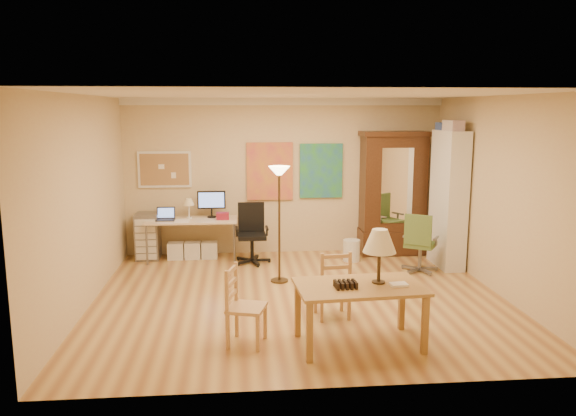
{
  "coord_description": "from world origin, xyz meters",
  "views": [
    {
      "loc": [
        -0.8,
        -7.22,
        2.52
      ],
      "look_at": [
        -0.13,
        0.3,
        1.18
      ],
      "focal_mm": 35.0,
      "sensor_mm": 36.0,
      "label": 1
    }
  ],
  "objects": [
    {
      "name": "torchiere_lamp",
      "position": [
        -0.22,
        0.75,
        1.37
      ],
      "size": [
        0.31,
        0.31,
        1.71
      ],
      "color": "#3E2E18",
      "rests_on": "floor"
    },
    {
      "name": "office_chair_black",
      "position": [
        -0.59,
        1.83,
        0.26
      ],
      "size": [
        0.61,
        0.61,
        0.99
      ],
      "color": "black",
      "rests_on": "floor"
    },
    {
      "name": "dining_table",
      "position": [
        0.55,
        -1.56,
        0.8
      ],
      "size": [
        1.39,
        0.9,
        1.26
      ],
      "color": "brown",
      "rests_on": "floor"
    },
    {
      "name": "ladder_chair_left",
      "position": [
        -0.76,
        -1.44,
        0.4
      ],
      "size": [
        0.48,
        0.49,
        0.86
      ],
      "color": "#B18051",
      "rests_on": "floor"
    },
    {
      "name": "crown_molding",
      "position": [
        0.0,
        2.46,
        2.64
      ],
      "size": [
        5.5,
        0.08,
        0.12
      ],
      "primitive_type": "cube",
      "color": "white",
      "rests_on": "floor"
    },
    {
      "name": "wastebin",
      "position": [
        1.08,
        1.79,
        0.18
      ],
      "size": [
        0.29,
        0.29,
        0.36
      ],
      "primitive_type": "cylinder",
      "color": "silver",
      "rests_on": "floor"
    },
    {
      "name": "office_chair_green",
      "position": [
        2.0,
        1.04,
        0.25
      ],
      "size": [
        0.59,
        0.59,
        0.94
      ],
      "color": "slate",
      "rests_on": "floor"
    },
    {
      "name": "ladder_chair_back",
      "position": [
        0.32,
        -0.75,
        0.4
      ],
      "size": [
        0.43,
        0.41,
        0.85
      ],
      "color": "#B18051",
      "rests_on": "floor"
    },
    {
      "name": "drawer_cart",
      "position": [
        -2.34,
        2.24,
        0.39
      ],
      "size": [
        0.39,
        0.47,
        0.78
      ],
      "color": "slate",
      "rests_on": "floor"
    },
    {
      "name": "corkboard",
      "position": [
        -2.05,
        2.47,
        1.5
      ],
      "size": [
        0.9,
        0.04,
        0.62
      ],
      "primitive_type": "cube",
      "color": "#AD7A51",
      "rests_on": "floor"
    },
    {
      "name": "bookshelf",
      "position": [
        2.55,
        1.38,
        1.09
      ],
      "size": [
        0.33,
        0.87,
        2.19
      ],
      "color": "white",
      "rests_on": "floor"
    },
    {
      "name": "art_panel_right",
      "position": [
        0.65,
        2.47,
        1.45
      ],
      "size": [
        0.75,
        0.04,
        0.95
      ],
      "primitive_type": "cube",
      "color": "teal",
      "rests_on": "floor"
    },
    {
      "name": "art_panel_left",
      "position": [
        -0.25,
        2.47,
        1.45
      ],
      "size": [
        0.8,
        0.04,
        1.0
      ],
      "primitive_type": "cube",
      "color": "gold",
      "rests_on": "floor"
    },
    {
      "name": "armoire",
      "position": [
        1.88,
        2.24,
        0.93
      ],
      "size": [
        1.16,
        0.55,
        2.14
      ],
      "color": "#31190D",
      "rests_on": "floor"
    },
    {
      "name": "floor",
      "position": [
        0.0,
        0.0,
        0.0
      ],
      "size": [
        5.5,
        5.5,
        0.0
      ],
      "primitive_type": "plane",
      "color": "#996436",
      "rests_on": "ground"
    },
    {
      "name": "computer_desk",
      "position": [
        -1.56,
        2.15,
        0.42
      ],
      "size": [
        1.52,
        0.66,
        1.15
      ],
      "color": "beige",
      "rests_on": "floor"
    }
  ]
}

